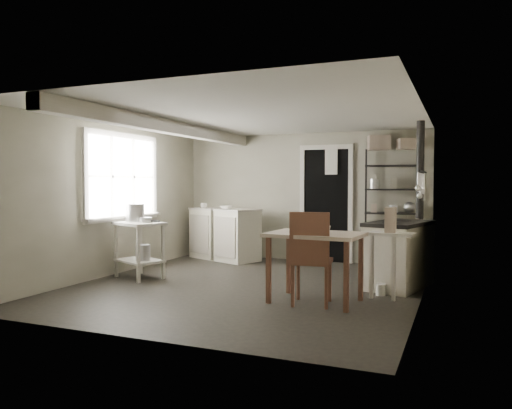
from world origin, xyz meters
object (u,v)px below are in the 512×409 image
at_px(stove, 399,255).
at_px(chair, 312,262).
at_px(stockpot, 135,214).
at_px(flour_sack, 371,255).
at_px(work_table, 315,270).
at_px(base_cabinets, 224,234).
at_px(shelf_rack, 393,210).
at_px(prep_table, 139,251).

xyz_separation_m(stove, chair, (-0.82, -1.37, 0.05)).
bearing_deg(stove, stockpot, -155.03).
xyz_separation_m(stockpot, flour_sack, (3.19, 1.95, -0.70)).
bearing_deg(work_table, base_cabinets, 133.45).
bearing_deg(chair, shelf_rack, 71.37).
distance_m(stove, flour_sack, 1.40).
xyz_separation_m(shelf_rack, flour_sack, (-0.30, -0.31, -0.71)).
relative_size(base_cabinets, work_table, 1.32).
bearing_deg(chair, stockpot, 158.90).
relative_size(stockpot, flour_sack, 0.65).
xyz_separation_m(base_cabinets, work_table, (2.45, -2.59, -0.08)).
bearing_deg(work_table, stove, 57.00).
distance_m(stockpot, flour_sack, 3.80).
bearing_deg(stove, work_table, -108.39).
relative_size(base_cabinets, chair, 1.32).
bearing_deg(work_table, stockpot, 169.24).
distance_m(stockpot, chair, 3.06).
distance_m(prep_table, shelf_rack, 4.13).
distance_m(stockpot, work_table, 3.06).
distance_m(prep_table, base_cabinets, 2.16).
xyz_separation_m(base_cabinets, flour_sack, (2.69, -0.08, -0.22)).
bearing_deg(stockpot, work_table, -10.76).
bearing_deg(base_cabinets, prep_table, -77.16).
bearing_deg(prep_table, flour_sack, 33.96).
relative_size(shelf_rack, flour_sack, 4.27).
xyz_separation_m(base_cabinets, shelf_rack, (2.99, 0.23, 0.49)).
bearing_deg(work_table, flour_sack, 84.61).
height_order(base_cabinets, chair, chair).
height_order(prep_table, stove, stove).
xyz_separation_m(shelf_rack, chair, (-0.55, -2.93, -0.46)).
bearing_deg(base_cabinets, flour_sack, 20.74).
relative_size(stockpot, base_cabinets, 0.21).
bearing_deg(chair, work_table, 78.10).
bearing_deg(shelf_rack, work_table, -110.88).
distance_m(prep_table, stockpot, 0.57).
bearing_deg(work_table, shelf_rack, 79.20).
distance_m(stockpot, stove, 3.86).
bearing_deg(shelf_rack, chair, -110.60).
distance_m(shelf_rack, chair, 3.02).
xyz_separation_m(prep_table, work_table, (2.81, -0.46, -0.02)).
relative_size(stockpot, work_table, 0.28).
height_order(shelf_rack, stove, shelf_rack).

